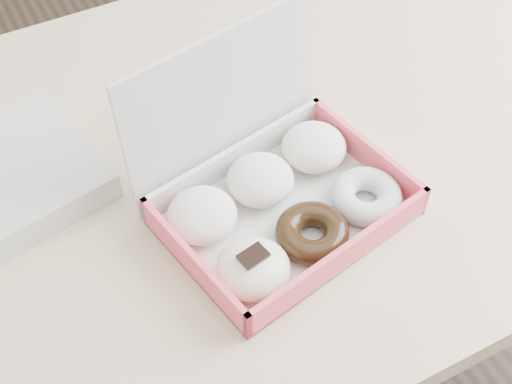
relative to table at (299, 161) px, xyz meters
name	(u,v)px	position (x,y,z in m)	size (l,w,h in m)	color
ground	(285,362)	(0.00, 0.00, -0.67)	(4.00, 4.00, 0.00)	black
table	(299,161)	(0.00, 0.00, 0.00)	(1.20, 0.80, 0.75)	tan
donut_box	(275,195)	(-0.11, -0.12, 0.11)	(0.33, 0.29, 0.21)	silver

